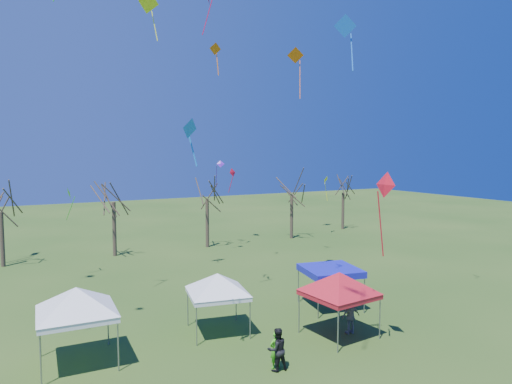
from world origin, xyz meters
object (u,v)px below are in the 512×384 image
Objects in this scene: tree_2 at (113,183)px; tent_blue at (330,271)px; tree_4 at (292,180)px; person_dark at (277,349)px; tent_white_mid at (217,277)px; tree_5 at (343,180)px; tent_white_west at (76,292)px; tree_1 at (0,192)px; person_grey at (351,317)px; tent_red at (339,277)px; person_green at (275,350)px; tree_3 at (207,182)px.

tent_blue is (8.15, -19.34, -4.15)m from tree_2.
person_dark is at bearing -123.86° from tree_4.
tree_4 is 25.62m from tent_white_mid.
tent_blue is (-17.94, -21.03, -3.59)m from tree_5.
tent_white_west is at bearing -145.55° from tree_5.
tree_1 is at bearing 98.45° from tent_white_west.
person_grey is at bearing -128.31° from tree_5.
tent_white_mid is at bearing -64.44° from tree_1.
tree_2 reaches higher than tent_red.
tree_5 is at bearing 34.45° from tent_white_west.
person_green is (-24.41, -25.83, -4.96)m from tree_5.
tent_white_west is 1.23× the size of tent_blue.
tree_3 reaches higher than person_green.
tree_5 is at bearing -123.95° from person_grey.
tree_2 is at bearing -82.69° from person_dark.
tent_white_west is at bearing -81.55° from tree_1.
tent_white_west reaches higher than person_green.
tree_4 reaches higher than tent_red.
tent_white_west is 2.43× the size of person_dark.
tent_white_west is at bearing -177.58° from tent_blue.
tent_white_west is (3.00, -20.18, -2.74)m from tree_1.
tent_red is 2.65× the size of person_green.
person_green is (0.06, 0.22, -0.11)m from person_dark.
person_green is (-6.72, -23.81, -5.31)m from tree_3.
person_dark is (-4.42, -1.61, -2.04)m from tent_red.
tree_4 is 1.84× the size of tent_white_west.
tent_white_west is 11.80m from tent_red.
tree_1 is 20.59m from tent_white_west.
tree_4 is 25.44m from tent_red.
tree_3 is 1.00× the size of tree_4.
tree_5 is 35.88m from person_green.
tree_5 is 4.24× the size of person_dark.
tent_white_west is at bearing -105.18° from tree_2.
tree_5 is 1.74× the size of tent_white_west.
tree_4 is 8.62m from tree_5.
tree_2 is 26.15m from tree_5.
tree_2 is (8.40, -0.27, 0.50)m from tree_1.
tent_white_mid is 2.46× the size of person_green.
tree_2 is 2.16× the size of tent_white_mid.
person_green is (-4.36, -1.39, -2.15)m from tent_red.
tent_blue is (16.55, -19.61, -3.65)m from tree_1.
tree_1 is 0.96× the size of tree_4.
tent_blue is 8.17m from person_green.
tree_4 reaches higher than tent_white_mid.
person_dark reaches higher than person_green.
tent_red is at bearing -96.00° from tree_3.
tree_5 is (8.37, 2.06, -0.33)m from tree_4.
tree_2 is 4.83× the size of person_grey.
tent_white_mid is 2.15× the size of person_dark.
tree_3 is 2.28× the size of tent_blue.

